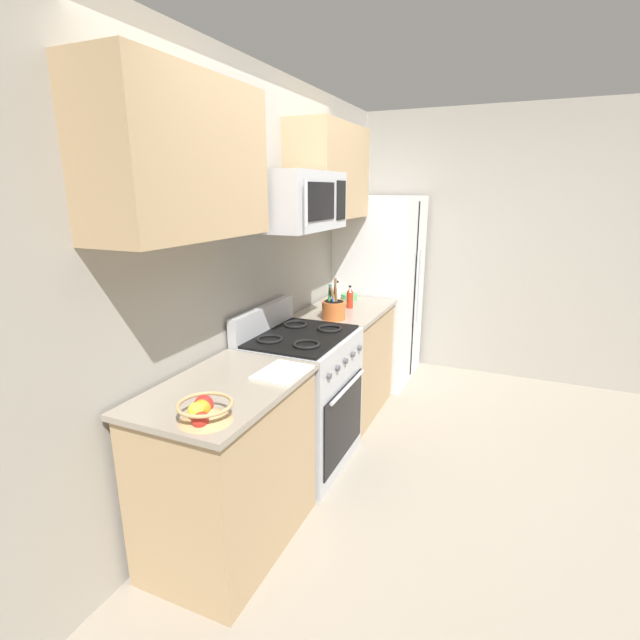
{
  "coord_description": "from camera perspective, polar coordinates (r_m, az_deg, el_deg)",
  "views": [
    {
      "loc": [
        -2.62,
        -0.63,
        1.84
      ],
      "look_at": [
        0.04,
        0.53,
        1.03
      ],
      "focal_mm": 26.26,
      "sensor_mm": 36.0,
      "label": 1
    }
  ],
  "objects": [
    {
      "name": "bottle_vinegar",
      "position": [
        3.91,
        2.11,
        3.22
      ],
      "size": [
        0.06,
        0.06,
        0.2
      ],
      "color": "silver",
      "rests_on": "counter_right"
    },
    {
      "name": "wall_back",
      "position": [
        3.15,
        -8.66,
        5.55
      ],
      "size": [
        8.0,
        0.1,
        2.6
      ],
      "primitive_type": "cube",
      "color": "#9E998E",
      "rests_on": "ground"
    },
    {
      "name": "prep_bowl",
      "position": [
        4.1,
        3.57,
        2.87
      ],
      "size": [
        0.14,
        0.14,
        0.05
      ],
      "color": "#59AD66",
      "rests_on": "counter_right"
    },
    {
      "name": "upper_cabinets_left",
      "position": [
        2.27,
        -16.59,
        18.26
      ],
      "size": [
        0.93,
        0.34,
        0.7
      ],
      "color": "tan"
    },
    {
      "name": "cutting_board",
      "position": [
        2.46,
        -4.58,
        -6.4
      ],
      "size": [
        0.31,
        0.24,
        0.02
      ],
      "primitive_type": "cube",
      "rotation": [
        0.0,
        0.0,
        -0.05
      ],
      "color": "silver",
      "rests_on": "counter_left"
    },
    {
      "name": "range_oven",
      "position": [
        3.22,
        -2.33,
        -9.5
      ],
      "size": [
        0.76,
        0.65,
        1.09
      ],
      "color": "#B2B5BA",
      "rests_on": "ground"
    },
    {
      "name": "microwave",
      "position": [
        2.93,
        -3.09,
        14.3
      ],
      "size": [
        0.72,
        0.44,
        0.35
      ],
      "color": "#B2B5BA"
    },
    {
      "name": "ground_plane",
      "position": [
        3.26,
        8.81,
        -18.94
      ],
      "size": [
        16.0,
        16.0,
        0.0
      ],
      "primitive_type": "plane",
      "color": "gray"
    },
    {
      "name": "counter_left",
      "position": [
        2.58,
        -11.03,
        -17.15
      ],
      "size": [
        0.94,
        0.61,
        0.91
      ],
      "color": "tan",
      "rests_on": "ground"
    },
    {
      "name": "upper_cabinets_right",
      "position": [
        3.76,
        1.15,
        17.56
      ],
      "size": [
        0.91,
        0.34,
        0.7
      ],
      "color": "tan"
    },
    {
      "name": "bottle_hot_sauce",
      "position": [
        3.8,
        3.66,
        2.71
      ],
      "size": [
        0.05,
        0.05,
        0.19
      ],
      "color": "red",
      "rests_on": "counter_right"
    },
    {
      "name": "counter_right",
      "position": [
        3.95,
        3.1,
        -4.92
      ],
      "size": [
        0.92,
        0.61,
        0.91
      ],
      "color": "tan",
      "rests_on": "ground"
    },
    {
      "name": "fruit_basket",
      "position": [
        2.03,
        -13.89,
        -10.62
      ],
      "size": [
        0.24,
        0.24,
        0.11
      ],
      "color": "tan",
      "rests_on": "counter_left"
    },
    {
      "name": "wall_right",
      "position": [
        5.0,
        16.41,
        8.76
      ],
      "size": [
        0.1,
        8.0,
        2.6
      ],
      "primitive_type": "cube",
      "color": "#9E998E",
      "rests_on": "ground"
    },
    {
      "name": "apple_loose",
      "position": [
        1.98,
        -14.41,
        -11.68
      ],
      "size": [
        0.07,
        0.07,
        0.07
      ],
      "primitive_type": "sphere",
      "color": "red",
      "rests_on": "counter_left"
    },
    {
      "name": "refrigerator",
      "position": [
        4.67,
        7.33,
        3.74
      ],
      "size": [
        0.87,
        0.72,
        1.78
      ],
      "color": "silver",
      "rests_on": "ground"
    },
    {
      "name": "utensil_crock",
      "position": [
        3.47,
        1.69,
        1.34
      ],
      "size": [
        0.18,
        0.18,
        0.31
      ],
      "color": "#D1662D",
      "rests_on": "counter_right"
    }
  ]
}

